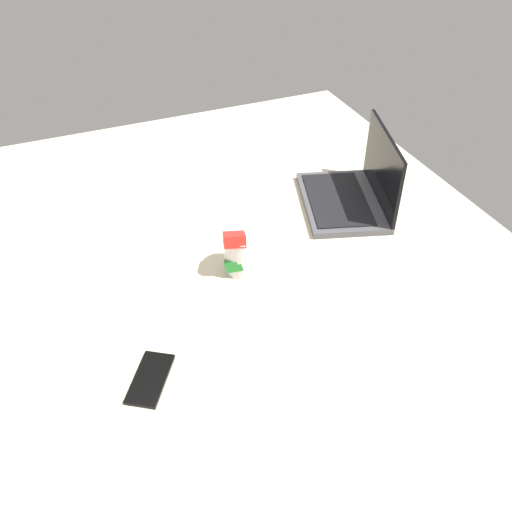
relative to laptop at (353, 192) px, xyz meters
The scene contains 4 objects.
bed_mattress 39.10cm from the laptop, 73.70° to the right, with size 180.00×140.00×18.00cm, color beige.
laptop is the anchor object (origin of this frame).
snack_cup 44.94cm from the laptop, 69.90° to the right, with size 9.16×10.16×13.34cm.
cell_phone 84.25cm from the laptop, 60.28° to the right, with size 6.80×14.00×0.80cm, color black.
Camera 1 is at (108.37, -45.63, 112.40)cm, focal length 38.82 mm.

